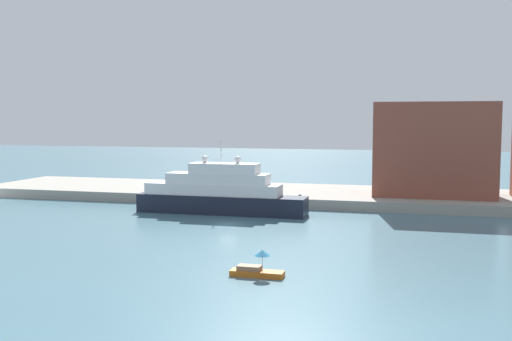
% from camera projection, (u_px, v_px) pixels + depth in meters
% --- Properties ---
extents(ground, '(400.00, 400.00, 0.00)m').
position_uv_depth(ground, '(228.00, 225.00, 81.51)').
color(ground, slate).
extents(quay_dock, '(110.00, 22.67, 1.68)m').
position_uv_depth(quay_dock, '(273.00, 194.00, 107.75)').
color(quay_dock, gray).
rests_on(quay_dock, ground).
extents(large_yacht, '(26.43, 4.60, 11.32)m').
position_uv_depth(large_yacht, '(219.00, 193.00, 91.04)').
color(large_yacht, black).
rests_on(large_yacht, ground).
extents(small_motorboat, '(5.00, 1.50, 2.51)m').
position_uv_depth(small_motorboat, '(257.00, 269.00, 54.83)').
color(small_motorboat, '#C66019').
rests_on(small_motorboat, ground).
extents(harbor_building, '(19.48, 10.82, 15.59)m').
position_uv_depth(harbor_building, '(434.00, 149.00, 98.78)').
color(harbor_building, brown).
rests_on(harbor_building, quay_dock).
extents(parked_car, '(4.19, 1.67, 1.46)m').
position_uv_depth(parked_car, '(184.00, 185.00, 108.65)').
color(parked_car, black).
rests_on(parked_car, quay_dock).
extents(person_figure, '(0.36, 0.36, 1.67)m').
position_uv_depth(person_figure, '(195.00, 189.00, 101.76)').
color(person_figure, '#334C8C').
rests_on(person_figure, quay_dock).
extents(mooring_bollard, '(0.50, 0.50, 0.62)m').
position_uv_depth(mooring_bollard, '(300.00, 196.00, 95.91)').
color(mooring_bollard, black).
rests_on(mooring_bollard, quay_dock).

